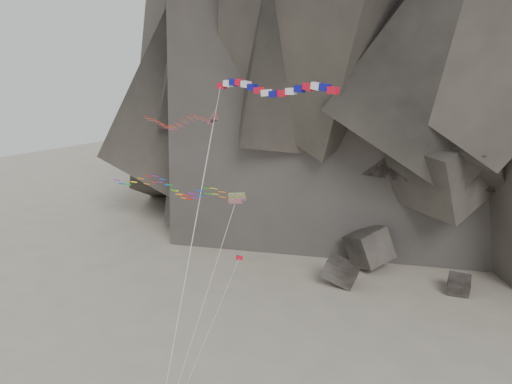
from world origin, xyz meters
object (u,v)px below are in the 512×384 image
Objects in this scene: delta_kite at (175,121)px; parafoil_kite at (168,186)px; pennant_kite at (223,297)px; banner_kite at (271,89)px.

parafoil_kite is at bearing -56.56° from delta_kite.
pennant_kite is at bearing -30.53° from delta_kite.
delta_kite is 0.91× the size of banner_kite.
delta_kite reaches higher than parafoil_kite.
parafoil_kite reaches higher than pennant_kite.
delta_kite is 10.67m from banner_kite.
pennant_kite is (-0.85, -5.22, -15.49)m from banner_kite.
banner_kite is 16.37m from pennant_kite.
pennant_kite is (9.34, -5.27, -12.34)m from delta_kite.
parafoil_kite is at bearing 136.98° from pennant_kite.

